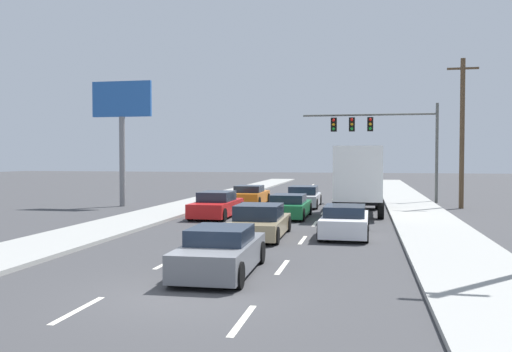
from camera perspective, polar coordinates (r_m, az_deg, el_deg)
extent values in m
plane|color=#3D3D3F|center=(36.83, 5.28, -2.79)|extent=(140.00, 140.00, 0.00)
cube|color=#9E9E99|center=(31.76, 16.61, -3.50)|extent=(3.12, 80.00, 0.14)
cube|color=#9E9E99|center=(33.41, -7.38, -3.17)|extent=(3.12, 80.00, 0.14)
cube|color=silver|center=(11.72, -18.33, -13.31)|extent=(0.14, 2.00, 0.01)
cube|color=silver|center=(16.14, -9.36, -9.01)|extent=(0.14, 2.00, 0.01)
cube|color=silver|center=(20.82, -4.44, -6.49)|extent=(0.14, 2.00, 0.01)
cube|color=silver|center=(25.62, -1.36, -4.88)|extent=(0.14, 2.00, 0.01)
cube|color=silver|center=(30.48, 0.73, -3.77)|extent=(0.14, 2.00, 0.01)
cube|color=silver|center=(35.39, 2.24, -2.97)|extent=(0.14, 2.00, 0.01)
cube|color=silver|center=(40.32, 3.38, -2.36)|extent=(0.14, 2.00, 0.01)
cube|color=silver|center=(45.26, 4.27, -1.88)|extent=(0.14, 2.00, 0.01)
cube|color=silver|center=(50.21, 4.98, -1.50)|extent=(0.14, 2.00, 0.01)
cube|color=silver|center=(55.17, 5.57, -1.18)|extent=(0.14, 2.00, 0.01)
cube|color=silver|center=(60.14, 6.06, -0.92)|extent=(0.14, 2.00, 0.01)
cube|color=silver|center=(10.51, -1.44, -15.01)|extent=(0.14, 2.00, 0.01)
cube|color=silver|center=(15.28, 2.81, -9.61)|extent=(0.14, 2.00, 0.01)
cube|color=silver|center=(20.16, 4.96, -6.77)|extent=(0.14, 2.00, 0.01)
cube|color=silver|center=(25.09, 6.26, -5.04)|extent=(0.14, 2.00, 0.01)
cube|color=silver|center=(30.04, 7.13, -3.87)|extent=(0.14, 2.00, 0.01)
cube|color=silver|center=(35.01, 7.75, -3.04)|extent=(0.14, 2.00, 0.01)
cube|color=silver|center=(39.98, 8.21, -2.41)|extent=(0.14, 2.00, 0.01)
cube|color=silver|center=(44.96, 8.58, -1.92)|extent=(0.14, 2.00, 0.01)
cube|color=silver|center=(49.94, 8.86, -1.53)|extent=(0.14, 2.00, 0.01)
cube|color=silver|center=(54.93, 9.10, -1.21)|extent=(0.14, 2.00, 0.01)
cube|color=silver|center=(59.92, 9.30, -0.95)|extent=(0.14, 2.00, 0.01)
cube|color=orange|center=(34.75, -0.64, -2.27)|extent=(1.87, 4.29, 0.69)
cube|color=#192333|center=(34.47, -0.73, -1.37)|extent=(1.64, 1.83, 0.43)
cylinder|color=black|center=(36.50, -1.45, -2.32)|extent=(0.22, 0.64, 0.64)
cylinder|color=black|center=(36.15, 1.24, -2.36)|extent=(0.22, 0.64, 0.64)
cylinder|color=black|center=(33.41, -2.68, -2.72)|extent=(0.22, 0.64, 0.64)
cylinder|color=black|center=(33.03, 0.24, -2.77)|extent=(0.22, 0.64, 0.64)
cube|color=red|center=(27.71, -4.19, -3.37)|extent=(1.79, 4.66, 0.68)
cube|color=#192333|center=(27.69, -4.18, -2.16)|extent=(1.57, 2.13, 0.49)
cylinder|color=black|center=(29.66, -4.82, -3.33)|extent=(0.22, 0.64, 0.64)
cylinder|color=black|center=(29.24, -1.68, -3.40)|extent=(0.22, 0.64, 0.64)
cylinder|color=black|center=(26.27, -6.99, -4.03)|extent=(0.22, 0.64, 0.64)
cylinder|color=black|center=(25.80, -3.47, -4.13)|extent=(0.22, 0.64, 0.64)
cube|color=#B7BABF|center=(33.49, 5.05, -2.48)|extent=(1.94, 4.33, 0.64)
cube|color=#192333|center=(33.50, 5.06, -1.50)|extent=(1.69, 2.23, 0.50)
cylinder|color=black|center=(35.18, 3.88, -2.48)|extent=(0.23, 0.64, 0.64)
cylinder|color=black|center=(35.01, 6.76, -2.52)|extent=(0.23, 0.64, 0.64)
cylinder|color=black|center=(32.01, 3.19, -2.93)|extent=(0.23, 0.64, 0.64)
cylinder|color=black|center=(31.83, 6.35, -2.97)|extent=(0.23, 0.64, 0.64)
cube|color=#196B38|center=(27.44, 3.56, -3.47)|extent=(1.85, 4.21, 0.64)
cube|color=#192333|center=(27.11, 3.47, -2.41)|extent=(1.62, 1.88, 0.43)
cylinder|color=black|center=(29.10, 2.35, -3.43)|extent=(0.23, 0.64, 0.64)
cylinder|color=black|center=(28.87, 5.67, -3.48)|extent=(0.23, 0.64, 0.64)
cylinder|color=black|center=(26.07, 1.21, -4.06)|extent=(0.23, 0.64, 0.64)
cylinder|color=black|center=(25.81, 4.92, -4.13)|extent=(0.23, 0.64, 0.64)
cube|color=tan|center=(20.78, 0.36, -5.31)|extent=(1.97, 4.51, 0.58)
cube|color=#192333|center=(20.65, 0.32, -3.78)|extent=(1.70, 2.01, 0.55)
cylinder|color=black|center=(22.61, -1.10, -5.00)|extent=(0.23, 0.64, 0.64)
cylinder|color=black|center=(22.32, 3.37, -5.09)|extent=(0.23, 0.64, 0.64)
cylinder|color=black|center=(19.34, -3.13, -6.19)|extent=(0.23, 0.64, 0.64)
cylinder|color=black|center=(19.00, 2.10, -6.34)|extent=(0.23, 0.64, 0.64)
cube|color=slate|center=(14.38, -3.76, -8.39)|extent=(1.81, 4.20, 0.69)
cube|color=#192333|center=(14.27, -3.79, -6.23)|extent=(1.55, 1.87, 0.41)
cylinder|color=black|center=(16.07, -5.22, -7.89)|extent=(0.23, 0.64, 0.64)
cylinder|color=black|center=(15.73, 0.43, -8.10)|extent=(0.23, 0.64, 0.64)
cylinder|color=black|center=(13.19, -8.79, -10.09)|extent=(0.23, 0.64, 0.64)
cylinder|color=black|center=(12.78, -1.92, -10.47)|extent=(0.23, 0.64, 0.64)
cube|color=white|center=(28.50, 10.79, 0.38)|extent=(2.35, 5.69, 2.67)
cube|color=red|center=(25.68, 10.75, 0.51)|extent=(2.10, 0.05, 0.36)
cube|color=black|center=(32.41, 10.83, -0.97)|extent=(2.24, 2.07, 2.23)
cylinder|color=black|center=(32.49, 8.85, -2.59)|extent=(0.30, 0.96, 0.96)
cylinder|color=black|center=(32.48, 12.79, -2.62)|extent=(0.30, 0.96, 0.96)
cylinder|color=black|center=(27.51, 8.42, -3.43)|extent=(0.30, 0.96, 0.96)
cylinder|color=black|center=(27.50, 13.08, -3.46)|extent=(0.30, 0.96, 0.96)
cube|color=white|center=(21.42, 9.42, -5.00)|extent=(1.79, 4.36, 0.67)
cube|color=#192333|center=(21.11, 9.39, -3.64)|extent=(1.55, 2.02, 0.40)
cylinder|color=black|center=(23.09, 7.60, -4.87)|extent=(0.23, 0.64, 0.64)
cylinder|color=black|center=(23.02, 11.63, -4.91)|extent=(0.23, 0.64, 0.64)
cylinder|color=black|center=(19.89, 6.85, -5.98)|extent=(0.23, 0.64, 0.64)
cylinder|color=black|center=(19.81, 11.53, -6.04)|extent=(0.23, 0.64, 0.64)
cylinder|color=#595B56|center=(38.00, 18.61, 2.31)|extent=(0.20, 0.20, 6.69)
cylinder|color=#595B56|center=(37.81, 11.84, 6.37)|extent=(8.98, 0.14, 0.14)
cube|color=black|center=(37.77, 12.01, 5.38)|extent=(0.40, 0.56, 0.95)
sphere|color=red|center=(37.48, 12.01, 5.87)|extent=(0.20, 0.20, 0.20)
sphere|color=orange|center=(37.46, 12.01, 5.41)|extent=(0.20, 0.20, 0.20)
sphere|color=green|center=(37.44, 12.01, 4.95)|extent=(0.20, 0.20, 0.20)
cube|color=black|center=(37.78, 10.12, 5.39)|extent=(0.40, 0.56, 0.95)
sphere|color=red|center=(37.49, 10.12, 5.88)|extent=(0.20, 0.20, 0.20)
sphere|color=orange|center=(37.47, 10.11, 5.42)|extent=(0.20, 0.20, 0.20)
sphere|color=green|center=(37.45, 10.11, 4.96)|extent=(0.20, 0.20, 0.20)
cube|color=black|center=(37.83, 8.25, 5.40)|extent=(0.40, 0.56, 0.95)
sphere|color=red|center=(37.54, 8.22, 5.88)|extent=(0.20, 0.20, 0.20)
sphere|color=orange|center=(37.52, 8.22, 5.43)|extent=(0.20, 0.20, 0.20)
sphere|color=green|center=(37.50, 8.22, 4.97)|extent=(0.20, 0.20, 0.20)
cylinder|color=brown|center=(34.41, 20.99, 4.20)|extent=(0.28, 0.28, 8.94)
cube|color=brown|center=(34.78, 21.07, 10.58)|extent=(1.80, 0.12, 0.12)
cylinder|color=slate|center=(34.58, -13.98, 1.49)|extent=(0.36, 0.36, 5.59)
cube|color=#2659A5|center=(34.77, -14.03, 7.92)|extent=(3.87, 0.20, 2.20)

